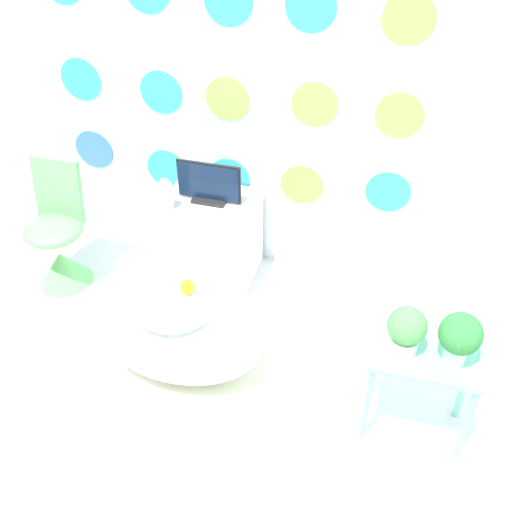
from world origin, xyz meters
The scene contains 12 objects.
ground_plane centered at (0.00, 0.00, 0.00)m, with size 12.00×12.00×0.00m, color silver.
wall_back_dotted centered at (0.00, 1.76, 1.30)m, with size 4.31×0.05×2.60m.
rug centered at (0.08, 0.56, 0.00)m, with size 1.07×0.77×0.01m.
bathtub centered at (0.02, 0.69, 0.25)m, with size 0.89×0.54×0.49m.
rubber_duck centered at (0.06, 0.75, 0.53)m, with size 0.08×0.08×0.09m.
chair centered at (-0.96, 1.17, 0.26)m, with size 0.36×0.36×0.81m.
tv_cabinet centered at (-0.07, 1.49, 0.28)m, with size 0.55×0.43×0.56m.
tv centered at (-0.07, 1.50, 0.67)m, with size 0.39×0.12×0.25m.
vase centered at (-0.29, 1.35, 0.64)m, with size 0.09×0.09×0.20m.
side_table centered at (1.25, 0.62, 0.42)m, with size 0.49×0.31×0.53m.
potted_plant_left centered at (1.14, 0.62, 0.66)m, with size 0.17×0.17×0.24m.
potted_plant_right centered at (1.36, 0.62, 0.67)m, with size 0.19×0.19×0.26m.
Camera 1 is at (1.00, -1.32, 2.53)m, focal length 42.00 mm.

